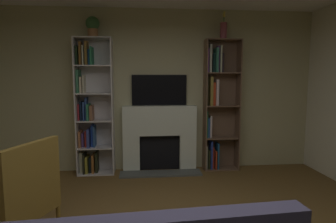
% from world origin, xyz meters
% --- Properties ---
extents(wall_back_accent, '(5.52, 0.06, 2.75)m').
position_xyz_m(wall_back_accent, '(0.00, 2.74, 1.38)').
color(wall_back_accent, '#B7B085').
rests_on(wall_back_accent, ground_plane).
extents(fireplace, '(1.36, 0.49, 1.13)m').
position_xyz_m(fireplace, '(0.00, 2.61, 0.58)').
color(fireplace, white).
rests_on(fireplace, ground_plane).
extents(tv, '(0.94, 0.06, 0.52)m').
position_xyz_m(tv, '(0.00, 2.68, 1.39)').
color(tv, black).
rests_on(tv, fireplace).
extents(bookshelf_left, '(0.60, 0.33, 2.24)m').
position_xyz_m(bookshelf_left, '(-1.14, 2.59, 1.05)').
color(bookshelf_left, silver).
rests_on(bookshelf_left, ground_plane).
extents(bookshelf_right, '(0.60, 0.27, 2.24)m').
position_xyz_m(bookshelf_right, '(1.00, 2.61, 1.13)').
color(bookshelf_right, brown).
rests_on(bookshelf_right, ground_plane).
extents(potted_plant, '(0.22, 0.22, 0.33)m').
position_xyz_m(potted_plant, '(-1.07, 2.56, 2.43)').
color(potted_plant, '#A36D43').
rests_on(potted_plant, bookshelf_left).
extents(vase_with_flowers, '(0.11, 0.11, 0.46)m').
position_xyz_m(vase_with_flowers, '(1.07, 2.56, 2.39)').
color(vase_with_flowers, '#8F3E4C').
rests_on(vase_with_flowers, bookshelf_right).
extents(armchair, '(0.77, 0.82, 1.05)m').
position_xyz_m(armchair, '(-1.41, 0.29, 0.52)').
color(armchair, olive).
rests_on(armchair, ground_plane).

